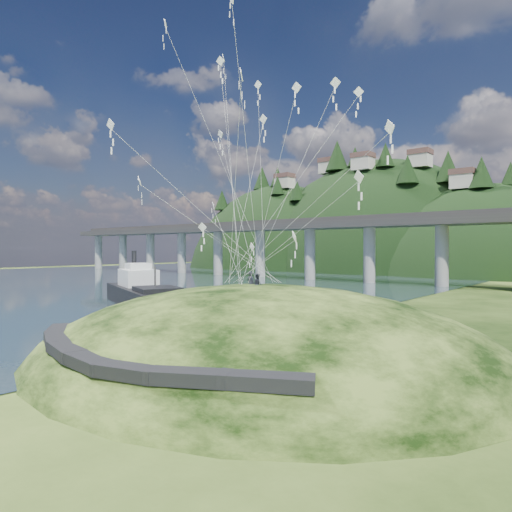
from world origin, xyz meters
The scene contains 10 objects.
ground centered at (0.00, 0.00, 0.00)m, with size 320.00×320.00×0.00m, color black.
water centered at (-72.00, 30.00, 0.01)m, with size 240.00×240.00×0.00m, color #2D4552.
grass_hill centered at (8.00, 2.00, -1.50)m, with size 36.00×32.00×13.00m.
footpath centered at (7.46, -9.74, 2.08)m, with size 22.29×5.84×0.83m.
bridge centered at (-26.46, 70.07, 9.70)m, with size 160.00×11.00×15.00m.
far_ridge centered at (-43.58, 122.17, -7.44)m, with size 153.00×70.00×94.50m.
work_barge centered at (-21.88, 13.68, 1.83)m, with size 21.42×13.19×7.29m.
wooden_dock centered at (-4.81, 6.99, 0.42)m, with size 13.02×7.38×0.95m.
kite_flyers centered at (6.25, 3.11, 5.83)m, with size 2.12×1.37×1.95m.
kite_swarm centered at (6.09, 3.09, 16.54)m, with size 19.99×13.81×19.04m.
Camera 1 is at (28.17, -23.23, 7.66)m, focal length 32.00 mm.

